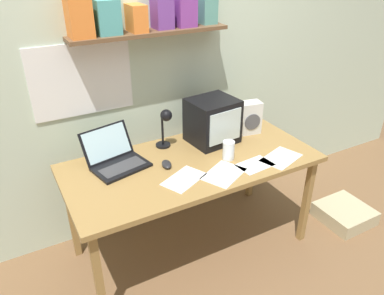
% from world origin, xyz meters
% --- Properties ---
extents(ground_plane, '(12.00, 12.00, 0.00)m').
position_xyz_m(ground_plane, '(0.00, 0.00, 0.00)').
color(ground_plane, brown).
extents(back_wall, '(5.60, 0.24, 2.60)m').
position_xyz_m(back_wall, '(-0.01, 0.53, 1.31)').
color(back_wall, beige).
rests_on(back_wall, ground_plane).
extents(corner_desk, '(1.67, 0.79, 0.75)m').
position_xyz_m(corner_desk, '(0.00, 0.00, 0.69)').
color(corner_desk, olive).
rests_on(corner_desk, ground_plane).
extents(crt_monitor, '(0.35, 0.32, 0.32)m').
position_xyz_m(crt_monitor, '(0.27, 0.18, 0.90)').
color(crt_monitor, black).
rests_on(crt_monitor, corner_desk).
extents(laptop, '(0.40, 0.39, 0.22)m').
position_xyz_m(laptop, '(-0.46, 0.20, 0.80)').
color(laptop, black).
rests_on(laptop, corner_desk).
extents(desk_lamp, '(0.10, 0.14, 0.29)m').
position_xyz_m(desk_lamp, '(-0.07, 0.25, 0.94)').
color(desk_lamp, black).
rests_on(desk_lamp, corner_desk).
extents(juice_glass, '(0.08, 0.08, 0.13)m').
position_xyz_m(juice_glass, '(0.22, -0.09, 0.80)').
color(juice_glass, white).
rests_on(juice_glass, corner_desk).
extents(space_heater, '(0.18, 0.14, 0.25)m').
position_xyz_m(space_heater, '(0.58, 0.17, 0.87)').
color(space_heater, silver).
rests_on(space_heater, corner_desk).
extents(computer_mouse, '(0.08, 0.12, 0.03)m').
position_xyz_m(computer_mouse, '(-0.18, 0.02, 0.76)').
color(computer_mouse, '#232326').
rests_on(computer_mouse, corner_desk).
extents(open_notebook, '(0.24, 0.17, 0.00)m').
position_xyz_m(open_notebook, '(0.33, -0.25, 0.75)').
color(open_notebook, silver).
rests_on(open_notebook, corner_desk).
extents(loose_paper_near_monitor, '(0.32, 0.26, 0.00)m').
position_xyz_m(loose_paper_near_monitor, '(0.54, -0.26, 0.75)').
color(loose_paper_near_monitor, silver).
rests_on(loose_paper_near_monitor, corner_desk).
extents(loose_paper_near_laptop, '(0.33, 0.29, 0.00)m').
position_xyz_m(loose_paper_near_laptop, '(0.09, -0.24, 0.75)').
color(loose_paper_near_laptop, white).
rests_on(loose_paper_near_laptop, corner_desk).
extents(printed_handout, '(0.31, 0.26, 0.00)m').
position_xyz_m(printed_handout, '(-0.15, -0.17, 0.75)').
color(printed_handout, white).
rests_on(printed_handout, corner_desk).
extents(floor_cushion, '(0.38, 0.38, 0.12)m').
position_xyz_m(floor_cushion, '(1.25, -0.34, 0.06)').
color(floor_cushion, '#BDB088').
rests_on(floor_cushion, ground_plane).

